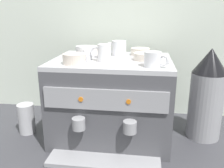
# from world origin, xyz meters

# --- Properties ---
(ground_plane) EXTENTS (4.00, 4.00, 0.00)m
(ground_plane) POSITION_xyz_m (0.00, 0.00, 0.00)
(ground_plane) COLOR #38383D
(tiled_backsplash_wall) EXTENTS (2.80, 0.03, 1.01)m
(tiled_backsplash_wall) POSITION_xyz_m (0.00, 0.34, 0.50)
(tiled_backsplash_wall) COLOR silver
(tiled_backsplash_wall) RESTS_ON ground_plane
(espresso_machine) EXTENTS (0.56, 0.54, 0.40)m
(espresso_machine) POSITION_xyz_m (0.00, -0.01, 0.20)
(espresso_machine) COLOR #4C4C51
(espresso_machine) RESTS_ON ground_plane
(ceramic_cup_0) EXTENTS (0.10, 0.07, 0.06)m
(ceramic_cup_0) POSITION_xyz_m (0.19, -0.14, 0.43)
(ceramic_cup_0) COLOR white
(ceramic_cup_0) RESTS_ON espresso_machine
(ceramic_cup_1) EXTENTS (0.08, 0.11, 0.06)m
(ceramic_cup_1) POSITION_xyz_m (-0.13, -0.02, 0.43)
(ceramic_cup_1) COLOR white
(ceramic_cup_1) RESTS_ON espresso_machine
(ceramic_cup_2) EXTENTS (0.11, 0.07, 0.08)m
(ceramic_cup_2) POSITION_xyz_m (0.02, 0.09, 0.44)
(ceramic_cup_2) COLOR white
(ceramic_cup_2) RESTS_ON espresso_machine
(ceramic_cup_3) EXTENTS (0.10, 0.06, 0.08)m
(ceramic_cup_3) POSITION_xyz_m (-0.03, -0.06, 0.44)
(ceramic_cup_3) COLOR white
(ceramic_cup_3) RESTS_ON espresso_machine
(ceramic_bowl_0) EXTENTS (0.10, 0.10, 0.04)m
(ceramic_bowl_0) POSITION_xyz_m (0.13, 0.12, 0.42)
(ceramic_bowl_0) COLOR beige
(ceramic_bowl_0) RESTS_ON espresso_machine
(ceramic_bowl_1) EXTENTS (0.10, 0.10, 0.04)m
(ceramic_bowl_1) POSITION_xyz_m (-0.15, -0.13, 0.42)
(ceramic_bowl_1) COLOR beige
(ceramic_bowl_1) RESTS_ON espresso_machine
(ceramic_bowl_2) EXTENTS (0.12, 0.12, 0.03)m
(ceramic_bowl_2) POSITION_xyz_m (0.16, 0.00, 0.42)
(ceramic_bowl_2) COLOR beige
(ceramic_bowl_2) RESTS_ON espresso_machine
(ceramic_bowl_3) EXTENTS (0.12, 0.12, 0.04)m
(ceramic_bowl_3) POSITION_xyz_m (-0.14, 0.12, 0.42)
(ceramic_bowl_3) COLOR beige
(ceramic_bowl_3) RESTS_ON espresso_machine
(coffee_grinder) EXTENTS (0.17, 0.17, 0.46)m
(coffee_grinder) POSITION_xyz_m (0.47, 0.05, 0.23)
(coffee_grinder) COLOR #939399
(coffee_grinder) RESTS_ON ground_plane
(milk_pitcher) EXTENTS (0.08, 0.08, 0.16)m
(milk_pitcher) POSITION_xyz_m (-0.45, -0.04, 0.08)
(milk_pitcher) COLOR #B7B7BC
(milk_pitcher) RESTS_ON ground_plane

